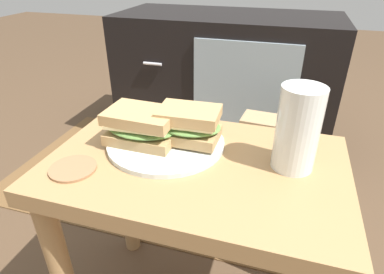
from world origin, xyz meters
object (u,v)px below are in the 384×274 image
object	(u,v)px
sandwich_back	(189,124)
beer_glass	(298,130)
tv_cabinet	(225,79)
coaster	(73,168)
paper_bag	(268,167)
plate	(166,143)
sandwich_front	(142,126)

from	to	relation	value
sandwich_back	beer_glass	bearing A→B (deg)	-4.87
tv_cabinet	beer_glass	bearing A→B (deg)	-71.47
coaster	paper_bag	bearing A→B (deg)	58.65
beer_glass	coaster	bearing A→B (deg)	-161.41
tv_cabinet	paper_bag	size ratio (longest dim) A/B	2.71
coaster	paper_bag	world-z (taller)	coaster
coaster	sandwich_back	bearing A→B (deg)	39.50
plate	paper_bag	xyz separation A→B (m)	(0.20, 0.41, -0.29)
plate	tv_cabinet	bearing A→B (deg)	93.64
sandwich_front	coaster	size ratio (longest dim) A/B	1.75
tv_cabinet	plate	bearing A→B (deg)	-86.36
sandwich_front	tv_cabinet	bearing A→B (deg)	90.78
plate	sandwich_front	distance (m)	0.06
beer_glass	paper_bag	distance (m)	0.55
sandwich_back	coaster	xyz separation A→B (m)	(-0.18, -0.14, -0.05)
sandwich_front	sandwich_back	xyz separation A→B (m)	(0.09, 0.02, 0.00)
sandwich_front	coaster	distance (m)	0.15
tv_cabinet	sandwich_front	distance (m)	0.95
tv_cabinet	coaster	world-z (taller)	tv_cabinet
sandwich_back	beer_glass	distance (m)	0.21
sandwich_back	coaster	bearing A→B (deg)	-140.50
sandwich_back	coaster	size ratio (longest dim) A/B	1.52
tv_cabinet	coaster	xyz separation A→B (m)	(-0.07, -1.04, 0.17)
tv_cabinet	plate	size ratio (longest dim) A/B	4.04
beer_glass	paper_bag	bearing A→B (deg)	96.49
plate	paper_bag	world-z (taller)	plate
coaster	paper_bag	xyz separation A→B (m)	(0.33, 0.54, -0.29)
coaster	sandwich_front	bearing A→B (deg)	54.68
tv_cabinet	sandwich_front	bearing A→B (deg)	-89.22
coaster	plate	bearing A→B (deg)	45.45
plate	sandwich_back	size ratio (longest dim) A/B	1.84
tv_cabinet	sandwich_front	xyz separation A→B (m)	(0.01, -0.92, 0.21)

